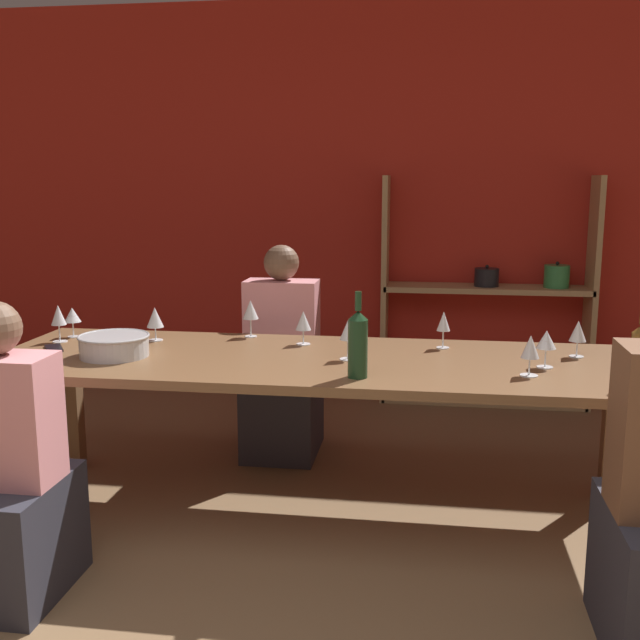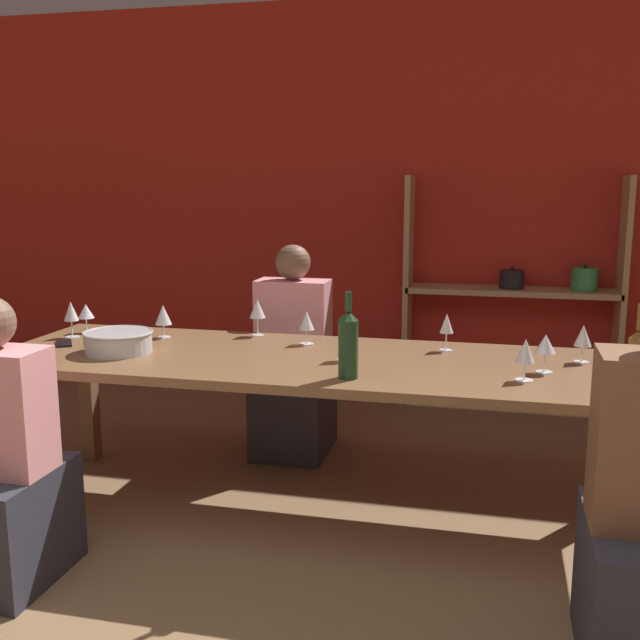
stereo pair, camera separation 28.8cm
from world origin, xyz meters
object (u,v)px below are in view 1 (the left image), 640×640
(wine_glass_empty_a, at_px, (303,321))
(wine_glass_empty_c, at_px, (578,332))
(person_far_a, at_px, (283,379))
(wine_glass_red_f, at_px, (348,331))
(cell_phone, at_px, (54,348))
(wine_glass_red_a, at_px, (251,311))
(wine_glass_white_a, at_px, (444,323))
(shelf_unit, at_px, (484,317))
(wine_glass_empty_b, at_px, (155,318))
(wine_glass_red_e, at_px, (58,316))
(wine_bottle_dark, at_px, (640,354))
(wine_bottle_green, at_px, (358,343))
(wine_glass_red_d, at_px, (546,341))
(mixing_bowl, at_px, (114,345))
(dining_table, at_px, (317,374))
(person_near_a, at_px, (7,491))
(wine_glass_red_c, at_px, (72,316))
(wine_glass_red_b, at_px, (530,348))

(wine_glass_empty_a, height_order, wine_glass_empty_c, wine_glass_empty_c)
(wine_glass_empty_c, xyz_separation_m, person_far_a, (-1.44, 0.57, -0.42))
(wine_glass_red_f, xyz_separation_m, cell_phone, (-1.36, -0.00, -0.12))
(wine_glass_red_a, relative_size, cell_phone, 1.12)
(wine_glass_white_a, height_order, wine_glass_red_f, wine_glass_red_f)
(shelf_unit, relative_size, wine_glass_empty_b, 9.36)
(wine_glass_red_e, bearing_deg, person_far_a, 32.56)
(wine_bottle_dark, height_order, wine_glass_empty_b, wine_bottle_dark)
(wine_bottle_green, relative_size, wine_glass_white_a, 2.00)
(wine_glass_empty_a, bearing_deg, wine_glass_red_f, -48.05)
(wine_glass_red_d, bearing_deg, mixing_bowl, -177.80)
(dining_table, xyz_separation_m, wine_glass_white_a, (0.55, 0.27, 0.19))
(wine_bottle_green, relative_size, wine_glass_red_a, 1.87)
(mixing_bowl, xyz_separation_m, wine_glass_empty_c, (2.02, 0.29, 0.06))
(dining_table, distance_m, wine_glass_empty_c, 1.16)
(wine_glass_red_e, xyz_separation_m, person_far_a, (0.97, 0.62, -0.44))
(shelf_unit, relative_size, wine_bottle_dark, 4.59)
(mixing_bowl, height_order, wine_glass_red_d, wine_glass_red_d)
(dining_table, distance_m, wine_glass_red_a, 0.59)
(person_near_a, bearing_deg, wine_glass_red_f, 34.83)
(wine_glass_red_c, distance_m, wine_glass_red_e, 0.12)
(shelf_unit, bearing_deg, wine_glass_red_b, -89.14)
(shelf_unit, distance_m, wine_glass_red_a, 1.98)
(wine_glass_red_e, height_order, cell_phone, wine_glass_red_e)
(wine_glass_empty_a, distance_m, wine_glass_red_c, 1.16)
(wine_glass_red_f, bearing_deg, wine_glass_red_d, -1.29)
(wine_glass_empty_b, xyz_separation_m, wine_glass_red_f, (0.97, -0.25, 0.01))
(wine_glass_red_d, xyz_separation_m, person_near_a, (-1.97, -0.78, -0.45))
(wine_bottle_dark, bearing_deg, wine_glass_red_d, 140.69)
(wine_bottle_green, xyz_separation_m, person_near_a, (-1.22, -0.51, -0.48))
(person_near_a, bearing_deg, wine_glass_red_e, 105.48)
(wine_glass_red_d, bearing_deg, wine_bottle_green, -160.30)
(wine_glass_red_b, height_order, wine_glass_empty_c, wine_glass_red_b)
(wine_bottle_green, height_order, cell_phone, wine_bottle_green)
(shelf_unit, xyz_separation_m, cell_phone, (-2.08, -1.92, 0.15))
(wine_glass_red_e, bearing_deg, wine_glass_empty_c, 1.02)
(wine_glass_red_f, distance_m, cell_phone, 1.37)
(shelf_unit, height_order, wine_bottle_dark, shelf_unit)
(wine_glass_red_f, relative_size, cell_phone, 1.07)
(shelf_unit, height_order, wine_glass_empty_c, shelf_unit)
(wine_glass_white_a, height_order, wine_glass_red_d, wine_glass_white_a)
(wine_glass_white_a, xyz_separation_m, wine_glass_empty_b, (-1.38, -0.03, -0.01))
(wine_bottle_green, bearing_deg, mixing_bowl, 169.71)
(wine_bottle_green, bearing_deg, wine_glass_empty_b, 152.41)
(mixing_bowl, distance_m, wine_glass_empty_a, 0.87)
(wine_glass_empty_b, bearing_deg, shelf_unit, 44.86)
(wine_glass_white_a, height_order, person_far_a, person_far_a)
(wine_bottle_green, xyz_separation_m, wine_glass_red_c, (-1.47, 0.56, -0.03))
(wine_bottle_green, distance_m, wine_glass_empty_c, 1.04)
(wine_glass_red_a, xyz_separation_m, wine_glass_red_d, (1.36, -0.42, -0.02))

